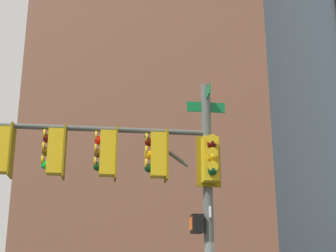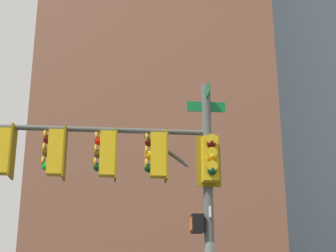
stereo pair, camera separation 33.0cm
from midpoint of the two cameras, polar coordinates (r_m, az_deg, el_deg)
The scene contains 1 object.
signal_pole_assembly at distance 11.23m, azimuth -4.70°, elevation -4.78°, with size 1.11×5.64×6.17m.
Camera 1 is at (11.01, -1.51, 1.65)m, focal length 53.98 mm.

